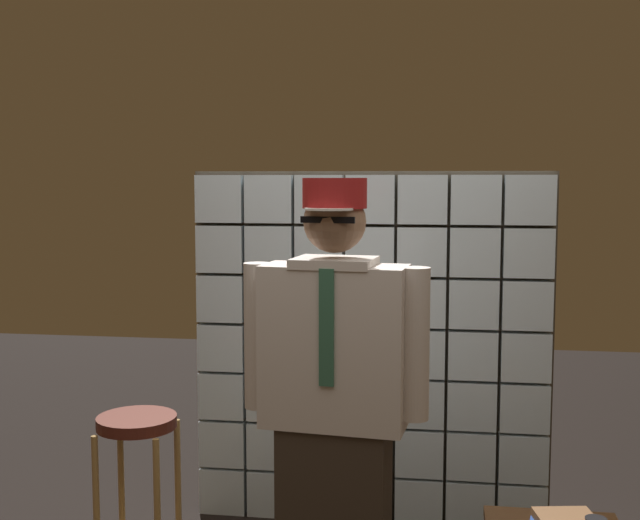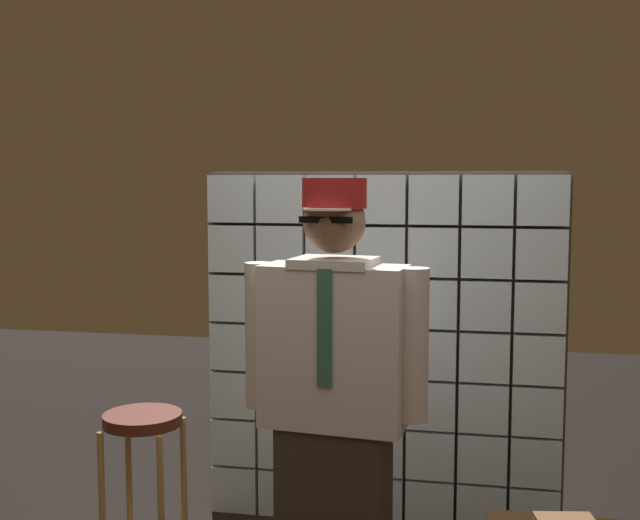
% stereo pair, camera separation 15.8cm
% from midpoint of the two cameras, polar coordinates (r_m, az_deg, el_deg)
% --- Properties ---
extents(glass_block_wall, '(1.89, 0.10, 1.89)m').
position_cam_midpoint_polar(glass_block_wall, '(4.23, 2.50, -6.56)').
color(glass_block_wall, silver).
rests_on(glass_block_wall, ground).
extents(standing_person, '(0.74, 0.34, 1.84)m').
position_cam_midpoint_polar(standing_person, '(3.12, -0.44, -10.47)').
color(standing_person, '#382D23').
rests_on(standing_person, ground).
extents(bar_stool, '(0.34, 0.34, 0.83)m').
position_cam_midpoint_polar(bar_stool, '(3.63, -14.18, -14.02)').
color(bar_stool, '#592319').
rests_on(bar_stool, ground).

